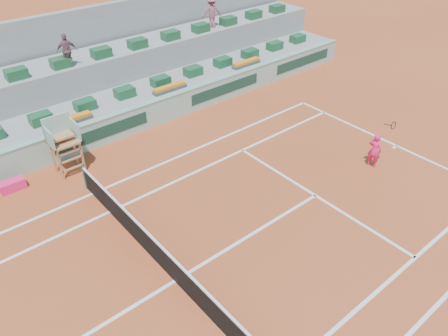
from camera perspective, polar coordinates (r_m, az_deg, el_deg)
The scene contains 15 objects.
ground at distance 13.58m, azimuth -6.41°, elevation -14.46°, with size 90.00×90.00×0.00m, color #993E1D.
seating_tier_lower at distance 21.24m, azimuth -23.17°, elevation 4.90°, with size 36.00×4.00×1.20m, color gray.
seating_tier_upper at distance 22.35m, azimuth -25.00°, elevation 7.95°, with size 36.00×2.40×2.60m, color gray.
stadium_back_wall at distance 23.46m, azimuth -26.80°, elevation 11.14°, with size 36.00×0.40×4.40m, color gray.
player_bag at distance 18.47m, azimuth -25.92°, elevation -2.06°, with size 0.93×0.41×0.41m, color #FF2169.
spectator_mid at distance 21.48m, azimuth -19.82°, elevation 14.23°, with size 0.89×0.37×1.52m, color #754E57.
spectator_right at distance 25.82m, azimuth -1.62°, elevation 19.70°, with size 1.12×0.64×1.73m, color #934955.
court_lines at distance 13.58m, azimuth -6.41°, elevation -14.44°, with size 23.89×11.09×0.01m.
tennis_net at distance 13.19m, azimuth -6.56°, elevation -12.97°, with size 0.10×11.97×1.10m.
advertising_hoarding at distance 19.35m, azimuth -20.90°, elevation 2.60°, with size 36.00×0.34×1.26m.
umpire_chair at distance 18.06m, azimuth -20.37°, elevation 3.73°, with size 1.10×0.90×2.40m.
seat_row_lower at distance 20.09m, azimuth -22.82°, elevation 5.97°, with size 32.90×0.60×0.44m.
seat_row_upper at distance 21.23m, azimuth -25.49°, elevation 11.06°, with size 32.90×0.60×0.44m.
flower_planters at distance 19.15m, azimuth -26.03°, elevation 3.34°, with size 26.80×0.36×0.28m.
tennis_player at distance 18.66m, azimuth 19.09°, elevation 2.26°, with size 0.45×0.86×2.28m.
Camera 1 is at (-4.49, -7.66, 10.28)m, focal length 35.00 mm.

